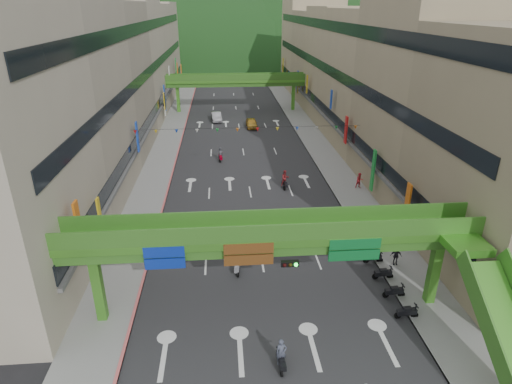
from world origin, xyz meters
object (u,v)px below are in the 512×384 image
(overpass_near, at_px, (288,248))
(car_yellow, at_px, (252,123))
(scooter_rider_mid, at_px, (285,179))
(pedestrian_red, at_px, (359,182))
(car_silver, at_px, (216,117))
(scooter_rider_near, at_px, (281,355))

(overpass_near, height_order, car_yellow, overpass_near)
(scooter_rider_mid, bearing_deg, pedestrian_red, -5.27)
(car_yellow, bearing_deg, scooter_rider_mid, -86.55)
(car_silver, relative_size, pedestrian_red, 2.70)
(scooter_rider_mid, relative_size, car_yellow, 0.49)
(scooter_rider_near, xyz_separation_m, car_yellow, (2.04, 51.86, -0.18))
(scooter_rider_near, height_order, car_yellow, scooter_rider_near)
(scooter_rider_mid, height_order, car_silver, scooter_rider_mid)
(car_yellow, height_order, pedestrian_red, pedestrian_red)
(scooter_rider_near, height_order, car_silver, scooter_rider_near)
(overpass_near, bearing_deg, car_silver, 95.17)
(overpass_near, xyz_separation_m, scooter_rider_near, (-0.89, -4.38, -4.27))
(car_silver, height_order, pedestrian_red, pedestrian_red)
(car_yellow, bearing_deg, scooter_rider_near, -92.88)
(car_silver, bearing_deg, pedestrian_red, -68.37)
(scooter_rider_near, bearing_deg, overpass_near, 78.52)
(overpass_near, distance_m, scooter_rider_mid, 21.88)
(scooter_rider_near, bearing_deg, scooter_rider_mid, 81.35)
(scooter_rider_mid, xyz_separation_m, pedestrian_red, (8.25, -0.76, -0.26))
(car_silver, bearing_deg, overpass_near, -89.82)
(overpass_near, xyz_separation_m, scooter_rider_mid, (3.02, 21.28, -4.08))
(overpass_near, relative_size, scooter_rider_mid, 12.96)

